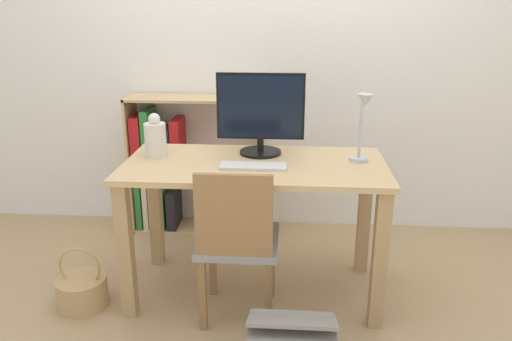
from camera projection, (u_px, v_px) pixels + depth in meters
ground_plane at (255, 290)px, 2.84m from camera, size 10.00×10.00×0.00m
wall_back at (265, 43)px, 3.36m from camera, size 8.00×0.05×2.60m
desk at (255, 189)px, 2.65m from camera, size 1.37×0.67×0.76m
monitor at (260, 112)px, 2.69m from camera, size 0.48×0.23×0.44m
keyboard at (254, 166)px, 2.52m from camera, size 0.34×0.12×0.02m
vase at (155, 138)px, 2.69m from camera, size 0.12×0.12×0.24m
desk_lamp at (363, 121)px, 2.51m from camera, size 0.10×0.19×0.37m
chair at (237, 239)px, 2.45m from camera, size 0.40×0.40×0.83m
bookshelf at (173, 168)px, 3.50m from camera, size 0.92×0.28×0.96m
basket at (82, 290)px, 2.67m from camera, size 0.27×0.27×0.35m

